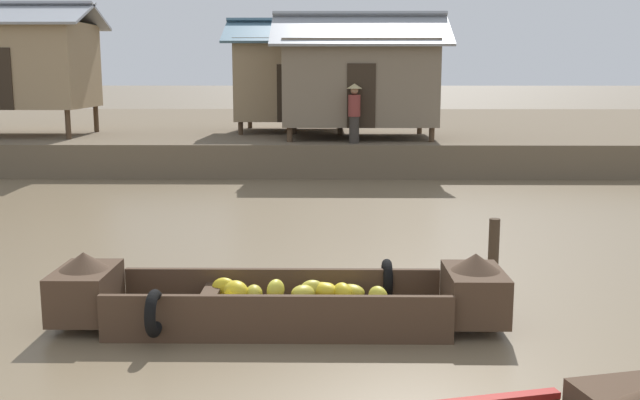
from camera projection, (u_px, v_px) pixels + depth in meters
ground_plane at (295, 224)px, 14.24m from camera, size 300.00×300.00×0.00m
riverbank_strip at (313, 133)px, 29.89m from camera, size 160.00×20.00×0.95m
banana_boat at (280, 300)px, 8.48m from camera, size 5.16×1.85×0.88m
stilt_house_mid_left at (19, 63)px, 22.74m from camera, size 4.88×3.55×4.11m
stilt_house_mid_right at (292, 78)px, 24.37m from camera, size 4.27×3.67×3.73m
stilt_house_right at (359, 80)px, 22.04m from camera, size 5.17×3.75×3.75m
vendor_person at (354, 110)px, 20.36m from camera, size 0.44×0.44×1.66m
mooring_post at (493, 258)px, 9.55m from camera, size 0.14×0.14×1.05m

